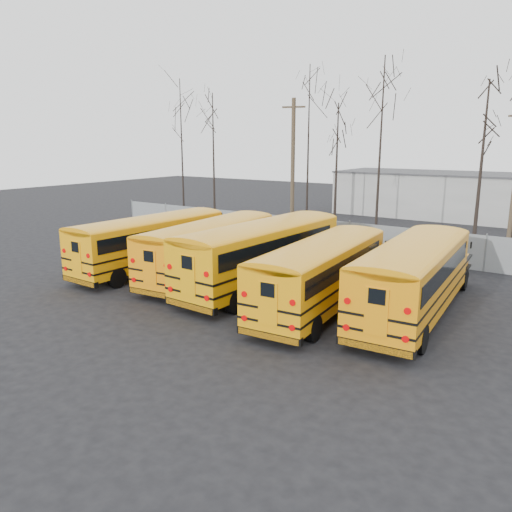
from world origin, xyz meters
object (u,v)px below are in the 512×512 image
Objects in this scene: bus_b at (212,244)px; bus_e at (415,272)px; bus_c at (265,249)px; bus_d at (324,269)px; utility_pole_left at (293,164)px; bus_a at (154,238)px.

bus_b is 0.97× the size of bus_e.
bus_c reaches higher than bus_d.
bus_e is 1.12× the size of utility_pole_left.
bus_a is 15.89m from utility_pole_left.
bus_c is 1.17× the size of utility_pole_left.
bus_d is (7.03, -1.24, -0.01)m from bus_b.
utility_pole_left is at bearing 99.71° from bus_b.
bus_e is (7.18, 0.08, -0.08)m from bus_c.
bus_e is 21.03m from utility_pole_left.
bus_c is (6.94, 0.56, 0.14)m from bus_a.
bus_b is at bearing 176.66° from bus_e.
utility_pole_left is (-0.36, 15.51, 3.44)m from bus_a.
bus_d is at bearing -2.08° from bus_a.
bus_c is at bearing 157.75° from bus_d.
bus_b is 15.84m from utility_pole_left.
bus_e reaches higher than bus_d.
bus_c is at bearing 176.98° from bus_e.
bus_b is 7.14m from bus_d.
bus_a is 14.14m from bus_e.
utility_pole_left is at bearing 120.14° from bus_d.
bus_a reaches higher than bus_b.
bus_a is 6.97m from bus_c.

